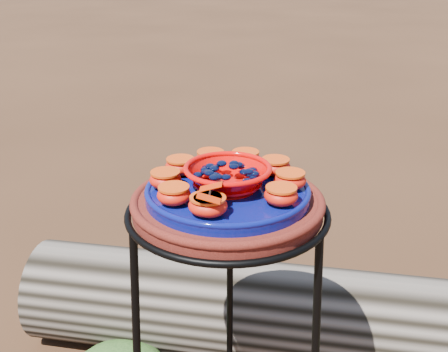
{
  "coord_description": "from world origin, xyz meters",
  "views": [
    {
      "loc": [
        0.03,
        -0.99,
        1.19
      ],
      "look_at": [
        -0.01,
        0.0,
        0.78
      ],
      "focal_mm": 45.0,
      "sensor_mm": 36.0,
      "label": 1
    }
  ],
  "objects_px": {
    "terracotta_saucer": "(228,205)",
    "driftwood_log": "(301,317)",
    "cobalt_plate": "(228,193)",
    "red_bowl": "(228,178)"
  },
  "relations": [
    {
      "from": "terracotta_saucer",
      "to": "driftwood_log",
      "type": "xyz_separation_m",
      "value": [
        0.21,
        0.4,
        -0.56
      ]
    },
    {
      "from": "cobalt_plate",
      "to": "red_bowl",
      "type": "relative_size",
      "value": 2.0
    },
    {
      "from": "cobalt_plate",
      "to": "red_bowl",
      "type": "xyz_separation_m",
      "value": [
        0.0,
        0.0,
        0.03
      ]
    },
    {
      "from": "cobalt_plate",
      "to": "red_bowl",
      "type": "distance_m",
      "value": 0.03
    },
    {
      "from": "red_bowl",
      "to": "driftwood_log",
      "type": "distance_m",
      "value": 0.76
    },
    {
      "from": "cobalt_plate",
      "to": "driftwood_log",
      "type": "xyz_separation_m",
      "value": [
        0.21,
        0.4,
        -0.58
      ]
    },
    {
      "from": "cobalt_plate",
      "to": "driftwood_log",
      "type": "distance_m",
      "value": 0.74
    },
    {
      "from": "cobalt_plate",
      "to": "driftwood_log",
      "type": "bearing_deg",
      "value": 62.34
    },
    {
      "from": "terracotta_saucer",
      "to": "driftwood_log",
      "type": "relative_size",
      "value": 0.22
    },
    {
      "from": "driftwood_log",
      "to": "cobalt_plate",
      "type": "bearing_deg",
      "value": -117.66
    }
  ]
}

